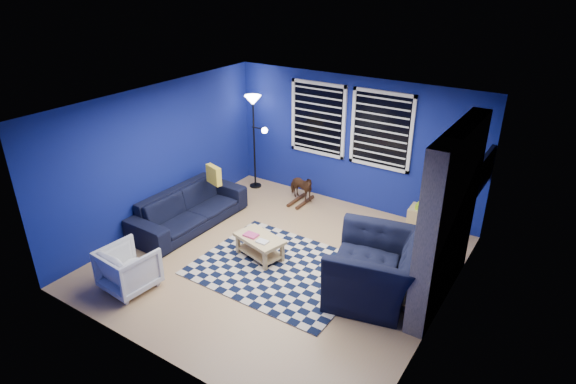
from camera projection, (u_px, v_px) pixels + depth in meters
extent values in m
plane|color=tan|center=(279.00, 261.00, 7.65)|extent=(5.00, 5.00, 0.00)
plane|color=white|center=(278.00, 107.00, 6.58)|extent=(5.00, 5.00, 0.00)
plane|color=navy|center=(353.00, 143.00, 9.01)|extent=(5.00, 0.00, 5.00)
plane|color=navy|center=(159.00, 157.00, 8.35)|extent=(0.00, 5.00, 5.00)
plane|color=navy|center=(447.00, 237.00, 5.88)|extent=(0.00, 5.00, 5.00)
cube|color=gray|center=(449.00, 218.00, 6.33)|extent=(0.26, 2.00, 2.50)
cube|color=black|center=(430.00, 271.00, 6.78)|extent=(0.04, 0.70, 0.60)
cube|color=gray|center=(418.00, 286.00, 6.97)|extent=(0.50, 1.20, 0.08)
cube|color=black|center=(318.00, 119.00, 9.22)|extent=(1.05, 0.02, 1.30)
cube|color=white|center=(319.00, 83.00, 8.92)|extent=(1.17, 0.05, 0.06)
cube|color=white|center=(317.00, 152.00, 9.50)|extent=(1.17, 0.05, 0.06)
cube|color=black|center=(382.00, 130.00, 8.58)|extent=(1.05, 0.02, 1.30)
cube|color=white|center=(385.00, 92.00, 8.28)|extent=(1.17, 0.05, 0.06)
cube|color=white|center=(378.00, 166.00, 8.86)|extent=(1.17, 0.05, 0.06)
cube|color=black|center=(484.00, 172.00, 7.36)|extent=(0.06, 1.00, 0.58)
cube|color=black|center=(481.00, 171.00, 7.38)|extent=(0.01, 0.92, 0.50)
cube|color=black|center=(280.00, 268.00, 7.46)|extent=(2.52, 2.02, 0.02)
imported|color=black|center=(189.00, 209.00, 8.59)|extent=(2.25, 0.92, 0.65)
imported|color=black|center=(374.00, 268.00, 6.68)|extent=(1.60, 1.47, 0.88)
imported|color=gray|center=(129.00, 268.00, 6.89)|extent=(0.75, 0.77, 0.65)
imported|color=#472817|center=(301.00, 187.00, 9.39)|extent=(0.39, 0.68, 0.54)
cube|color=tan|center=(259.00, 238.00, 7.59)|extent=(0.88, 0.64, 0.05)
cube|color=tan|center=(260.00, 252.00, 7.70)|extent=(0.80, 0.55, 0.03)
cube|color=#C33772|center=(251.00, 235.00, 7.61)|extent=(0.25, 0.21, 0.03)
cube|color=silver|center=(262.00, 242.00, 7.43)|extent=(0.21, 0.17, 0.03)
cube|color=tan|center=(236.00, 247.00, 7.70)|extent=(0.06, 0.06, 0.32)
cube|color=tan|center=(271.00, 260.00, 7.37)|extent=(0.06, 0.06, 0.32)
cube|color=tan|center=(250.00, 238.00, 7.97)|extent=(0.06, 0.06, 0.32)
cube|color=tan|center=(283.00, 250.00, 7.64)|extent=(0.06, 0.06, 0.32)
cube|color=tan|center=(425.00, 221.00, 8.35)|extent=(0.58, 0.41, 0.47)
cube|color=black|center=(425.00, 221.00, 8.35)|extent=(0.51, 0.36, 0.38)
cube|color=#9CD619|center=(427.00, 207.00, 8.23)|extent=(0.35, 0.28, 0.09)
cylinder|color=black|center=(256.00, 186.00, 10.24)|extent=(0.25, 0.25, 0.03)
cylinder|color=black|center=(254.00, 145.00, 9.86)|extent=(0.04, 0.04, 1.82)
cone|color=white|center=(253.00, 100.00, 9.46)|extent=(0.33, 0.33, 0.18)
sphere|color=white|center=(265.00, 130.00, 9.50)|extent=(0.12, 0.12, 0.12)
cube|color=gold|center=(214.00, 175.00, 8.71)|extent=(0.38, 0.21, 0.34)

